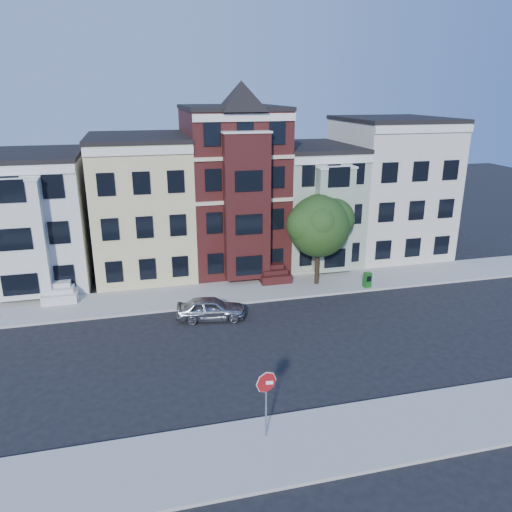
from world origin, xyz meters
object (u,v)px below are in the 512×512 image
object	(u,v)px
stop_sign	(266,400)
newspaper_box	(367,280)
street_tree	(319,230)
parked_car	(211,308)

from	to	relation	value
stop_sign	newspaper_box	bearing A→B (deg)	58.21
street_tree	newspaper_box	world-z (taller)	street_tree
newspaper_box	stop_sign	distance (m)	17.66
parked_car	newspaper_box	xyz separation A→B (m)	(11.48, 2.15, -0.02)
stop_sign	parked_car	bearing A→B (deg)	99.10
newspaper_box	stop_sign	bearing A→B (deg)	-136.57
parked_car	stop_sign	distance (m)	11.58
street_tree	parked_car	xyz separation A→B (m)	(-8.27, -3.69, -3.40)
parked_car	stop_sign	bearing A→B (deg)	-169.38
street_tree	parked_car	bearing A→B (deg)	-155.95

